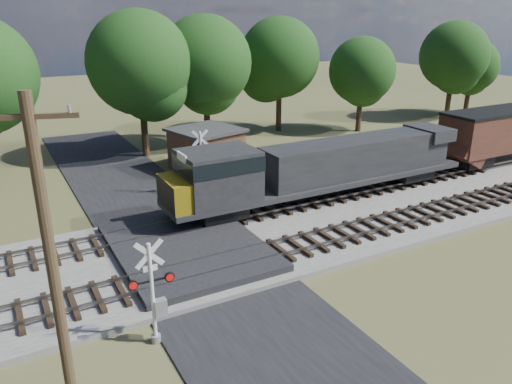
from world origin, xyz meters
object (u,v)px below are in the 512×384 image
equipment_shed (206,149)px  utility_pole (51,260)px  crossing_signal_far (200,168)px  crossing_signal_near (155,301)px

equipment_shed → utility_pole: bearing=-136.7°
utility_pole → equipment_shed: utility_pole is taller
crossing_signal_far → crossing_signal_near: bearing=68.0°
crossing_signal_far → equipment_shed: crossing_signal_far is taller
utility_pole → crossing_signal_far: bearing=73.3°
crossing_signal_far → utility_pole: 19.66m
utility_pole → equipment_shed: size_ratio=1.72×
crossing_signal_far → utility_pole: utility_pole is taller
crossing_signal_near → utility_pole: 5.25m
utility_pole → equipment_shed: bearing=74.8°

